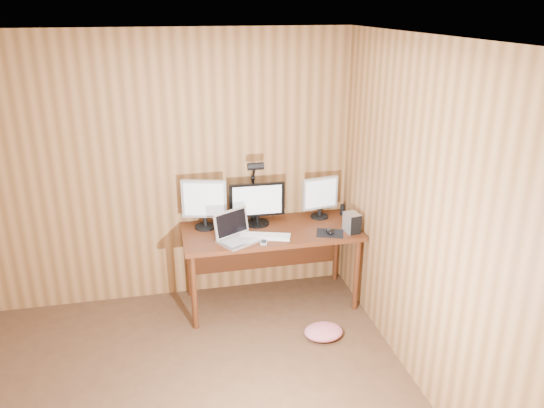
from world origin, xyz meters
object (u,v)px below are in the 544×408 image
object	(u,v)px
keyboard	(264,236)
phone	(264,242)
laptop	(236,233)
desk_lamp	(254,182)
mouse	(330,231)
desk	(269,239)
monitor_right	(320,196)
speaker	(342,210)
monitor_center	(257,203)
hard_drive	(352,223)
monitor_left	(204,202)

from	to	relation	value
keyboard	phone	xyz separation A→B (m)	(-0.03, -0.11, -0.00)
laptop	desk_lamp	bearing A→B (deg)	28.85
mouse	desk	bearing A→B (deg)	179.73
desk	phone	xyz separation A→B (m)	(-0.12, -0.33, 0.13)
desk_lamp	mouse	bearing A→B (deg)	-27.45
keyboard	desk_lamp	distance (m)	0.54
desk	monitor_right	world-z (taller)	monitor_right
phone	speaker	bearing A→B (deg)	43.73
monitor_center	keyboard	size ratio (longest dim) A/B	1.08
monitor_right	speaker	bearing A→B (deg)	-5.19
keyboard	hard_drive	distance (m)	0.80
mouse	phone	distance (m)	0.62
monitor_right	laptop	bearing A→B (deg)	-167.67
monitor_center	laptop	bearing A→B (deg)	-127.07
hard_drive	phone	distance (m)	0.83
monitor_left	desk_lamp	xyz separation A→B (m)	(0.47, 0.05, 0.14)
monitor_left	keyboard	world-z (taller)	monitor_left
desk	desk_lamp	distance (m)	0.55
hard_drive	keyboard	bearing A→B (deg)	168.05
monitor_center	keyboard	distance (m)	0.36
speaker	monitor_left	bearing A→B (deg)	-178.67
phone	mouse	bearing A→B (deg)	21.73
mouse	phone	bearing A→B (deg)	-146.25
laptop	desk	bearing A→B (deg)	3.68
monitor_right	mouse	bearing A→B (deg)	-102.19
speaker	mouse	bearing A→B (deg)	-122.77
monitor_left	phone	distance (m)	0.68
mouse	desk_lamp	bearing A→B (deg)	172.79
monitor_right	mouse	size ratio (longest dim) A/B	3.64
monitor_left	mouse	size ratio (longest dim) A/B	4.16
hard_drive	phone	size ratio (longest dim) A/B	1.47
phone	desk_lamp	xyz separation A→B (m)	(0.01, 0.49, 0.39)
desk	hard_drive	bearing A→B (deg)	-20.91
mouse	speaker	world-z (taller)	speaker
laptop	speaker	size ratio (longest dim) A/B	4.15
monitor_center	laptop	distance (m)	0.41
hard_drive	phone	xyz separation A→B (m)	(-0.82, -0.06, -0.08)
phone	monitor_left	bearing A→B (deg)	152.34
laptop	mouse	bearing A→B (deg)	-32.49
monitor_right	desk_lamp	distance (m)	0.65
monitor_left	laptop	distance (m)	0.44
monitor_right	keyboard	size ratio (longest dim) A/B	0.84
monitor_center	mouse	size ratio (longest dim) A/B	4.65
laptop	hard_drive	xyz separation A→B (m)	(1.04, -0.05, 0.03)
desk	monitor_left	xyz separation A→B (m)	(-0.58, 0.10, 0.37)
keyboard	laptop	bearing A→B (deg)	-161.90
keyboard	hard_drive	xyz separation A→B (m)	(0.79, -0.05, 0.08)
laptop	keyboard	distance (m)	0.25
monitor_left	speaker	bearing A→B (deg)	16.27
monitor_center	phone	size ratio (longest dim) A/B	4.30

